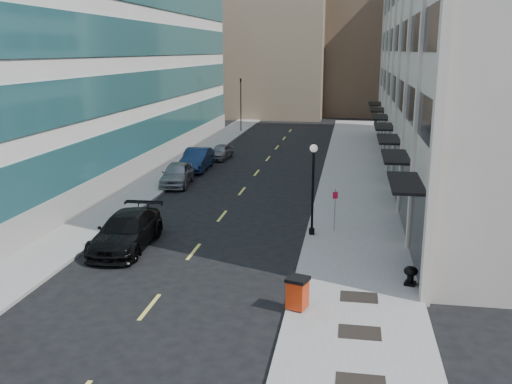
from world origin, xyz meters
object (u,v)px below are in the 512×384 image
(trash_bin, at_px, (298,292))
(sign_post, at_px, (335,204))
(urn_planter, at_px, (411,274))
(car_black_pickup, at_px, (126,231))
(car_grey_sedan, at_px, (221,152))
(lamppost, at_px, (313,181))
(car_silver_sedan, at_px, (177,174))
(traffic_signal, at_px, (241,82))
(car_blue_sedan, at_px, (197,159))

(trash_bin, relative_size, sign_post, 0.54)
(urn_planter, bearing_deg, car_black_pickup, 168.30)
(car_black_pickup, height_order, car_grey_sedan, car_black_pickup)
(lamppost, height_order, sign_post, lamppost)
(car_silver_sedan, xyz_separation_m, lamppost, (10.10, -9.91, 2.10))
(traffic_signal, xyz_separation_m, car_blue_sedan, (0.70, -21.74, -4.87))
(car_black_pickup, bearing_deg, car_blue_sedan, 92.69)
(car_black_pickup, xyz_separation_m, car_grey_sedan, (-0.73, 23.11, -0.19))
(traffic_signal, relative_size, trash_bin, 5.85)
(traffic_signal, xyz_separation_m, trash_bin, (10.90, -45.55, -4.93))
(car_black_pickup, bearing_deg, car_grey_sedan, 89.71)
(car_black_pickup, height_order, trash_bin, car_black_pickup)
(car_silver_sedan, bearing_deg, traffic_signal, 85.71)
(car_blue_sedan, relative_size, lamppost, 1.09)
(traffic_signal, relative_size, car_grey_sedan, 1.86)
(sign_post, bearing_deg, car_blue_sedan, 114.66)
(car_grey_sedan, height_order, urn_planter, car_grey_sedan)
(trash_bin, bearing_deg, urn_planter, 52.34)
(car_silver_sedan, bearing_deg, sign_post, -45.17)
(trash_bin, bearing_deg, car_black_pickup, 165.34)
(traffic_signal, height_order, car_silver_sedan, traffic_signal)
(car_silver_sedan, height_order, sign_post, sign_post)
(car_silver_sedan, distance_m, lamppost, 14.31)
(traffic_signal, distance_m, car_grey_sedan, 17.71)
(traffic_signal, xyz_separation_m, car_grey_sedan, (1.50, -16.90, -5.08))
(sign_post, bearing_deg, lamppost, -160.06)
(sign_post, bearing_deg, car_black_pickup, -171.59)
(urn_planter, bearing_deg, sign_post, 116.29)
(traffic_signal, height_order, lamppost, traffic_signal)
(sign_post, bearing_deg, trash_bin, -109.21)
(car_black_pickup, xyz_separation_m, lamppost, (8.57, 3.10, 2.07))
(car_black_pickup, relative_size, car_blue_sedan, 1.12)
(trash_bin, bearing_deg, lamppost, 108.60)
(car_black_pickup, bearing_deg, urn_planter, -13.80)
(car_silver_sedan, relative_size, lamppost, 1.00)
(car_black_pickup, height_order, car_silver_sedan, car_black_pickup)
(car_grey_sedan, height_order, sign_post, sign_post)
(car_grey_sedan, relative_size, urn_planter, 4.85)
(car_black_pickup, relative_size, urn_planter, 7.42)
(car_black_pickup, bearing_deg, lamppost, 17.77)
(lamppost, bearing_deg, car_black_pickup, -160.13)
(car_silver_sedan, bearing_deg, car_grey_sedan, 79.70)
(trash_bin, bearing_deg, car_grey_sedan, 126.10)
(car_silver_sedan, relative_size, car_grey_sedan, 1.25)
(car_grey_sedan, bearing_deg, urn_planter, -57.36)
(car_grey_sedan, relative_size, lamppost, 0.80)
(car_silver_sedan, distance_m, sign_post, 14.51)
(car_black_pickup, distance_m, urn_planter, 13.14)
(car_silver_sedan, distance_m, trash_bin, 21.17)
(car_grey_sedan, xyz_separation_m, sign_post, (10.40, -19.30, 0.95))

